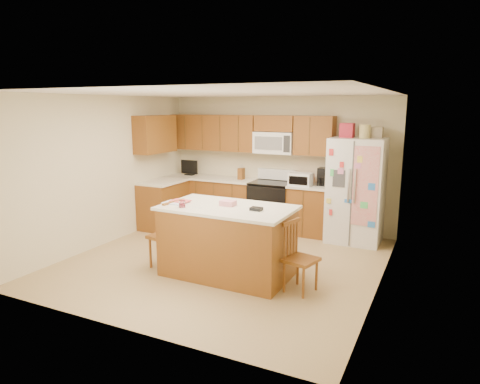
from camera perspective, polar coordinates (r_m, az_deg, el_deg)
The scene contains 9 objects.
ground at distance 6.60m, azimuth -2.09°, elevation -9.20°, with size 4.50×4.50×0.00m, color #978256.
room_shell at distance 6.24m, azimuth -2.19°, elevation 3.28°, with size 4.60×4.60×2.52m.
cabinetry at distance 8.34m, azimuth -2.36°, elevation 1.67°, with size 3.36×1.56×2.15m.
stove at distance 8.15m, azimuth 4.25°, elevation -1.74°, with size 0.76×0.65×1.13m.
refrigerator at distance 7.58m, azimuth 15.22°, elevation 0.34°, with size 0.90×0.79×2.04m.
island at distance 5.95m, azimuth -1.68°, elevation -6.49°, with size 1.81×1.07×1.07m.
windsor_chair_left at distance 6.32m, azimuth -9.66°, elevation -5.75°, with size 0.49×0.50×1.01m.
windsor_chair_back at distance 6.66m, azimuth 0.77°, elevation -5.03°, with size 0.50×0.49×0.93m.
windsor_chair_right at distance 5.51m, azimuth 7.92°, elevation -8.80°, with size 0.46×0.47×0.91m.
Camera 1 is at (2.90, -5.46, 2.32)m, focal length 32.00 mm.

